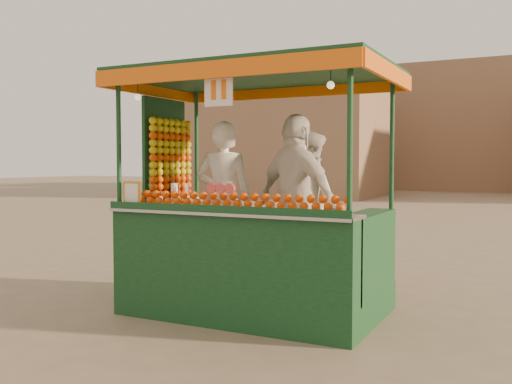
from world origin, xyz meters
The scene contains 7 objects.
ground centered at (0.00, 0.00, 0.00)m, with size 90.00×90.00×0.00m, color #6E604E.
building_left centered at (-9.00, 20.00, 3.00)m, with size 10.00×6.00×6.00m, color #84624B.
building_center centered at (-2.00, 30.00, 3.50)m, with size 14.00×7.00×7.00m, color #84624B.
juice_cart centered at (-0.07, -0.28, 0.83)m, with size 2.81×1.82×2.55m.
vendor_left centered at (-0.53, 0.04, 1.17)m, with size 0.73×0.57×1.75m.
vendor_middle centered at (0.38, 0.36, 1.11)m, with size 1.01×0.98×1.63m.
vendor_right centered at (0.40, -0.06, 1.19)m, with size 1.14×0.82×1.79m.
Camera 1 is at (2.71, -5.59, 1.59)m, focal length 40.48 mm.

